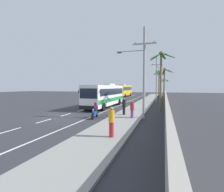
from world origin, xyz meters
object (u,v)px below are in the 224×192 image
coach_bus_far_lane (124,90)px  utility_pole_far (159,81)px  palm_second (159,79)px  pedestrian_far_walk (132,109)px  motorcycle_beside_bus (95,112)px  coach_bus_foreground (105,95)px  utility_pole_nearest (143,70)px  palm_fourth (164,83)px  pedestrian_near_kerb (111,121)px  utility_pole_mid (157,79)px  pedestrian_midwalk (124,106)px  palm_third (164,76)px  palm_nearest (161,67)px

coach_bus_far_lane → utility_pole_far: bearing=11.3°
palm_second → pedestrian_far_walk: bearing=-92.0°
motorcycle_beside_bus → pedestrian_far_walk: bearing=6.9°
coach_bus_foreground → pedestrian_far_walk: (5.77, -8.49, -0.90)m
utility_pole_nearest → palm_fourth: size_ratio=1.62×
pedestrian_near_kerb → utility_pole_mid: size_ratio=0.20×
pedestrian_midwalk → pedestrian_far_walk: 1.96m
pedestrian_midwalk → palm_third: (3.99, 14.98, 4.04)m
pedestrian_midwalk → utility_pole_nearest: 4.30m
pedestrian_near_kerb → utility_pole_mid: utility_pole_mid is taller
utility_pole_nearest → palm_third: (1.90, 16.03, 0.44)m
pedestrian_near_kerb → utility_pole_far: (1.21, 44.45, 3.74)m
utility_pole_nearest → coach_bus_foreground: bearing=130.0°
palm_nearest → palm_second: size_ratio=1.00×
palm_second → palm_third: palm_second is taller
motorcycle_beside_bus → pedestrian_midwalk: size_ratio=1.12×
pedestrian_near_kerb → pedestrian_far_walk: pedestrian_near_kerb is taller
coach_bus_foreground → palm_fourth: bearing=68.7°
motorcycle_beside_bus → palm_nearest: 10.61m
coach_bus_foreground → utility_pole_nearest: 10.78m
pedestrian_near_kerb → palm_fourth: size_ratio=0.34×
pedestrian_far_walk → palm_third: 17.28m
pedestrian_midwalk → pedestrian_far_walk: pedestrian_midwalk is taller
utility_pole_mid → coach_bus_foreground: bearing=-123.2°
coach_bus_foreground → utility_pole_far: bearing=76.8°
pedestrian_far_walk → utility_pole_nearest: bearing=99.4°
palm_third → coach_bus_foreground: bearing=-136.9°
utility_pole_nearest → palm_nearest: (1.51, 6.20, 0.92)m
pedestrian_midwalk → utility_pole_nearest: size_ratio=0.20×
utility_pole_mid → coach_bus_far_lane: bearing=122.9°
coach_bus_far_lane → palm_fourth: bearing=-23.6°
pedestrian_near_kerb → utility_pole_nearest: 7.78m
motorcycle_beside_bus → pedestrian_near_kerb: 6.91m
palm_fourth → pedestrian_far_walk: bearing=-95.3°
pedestrian_near_kerb → utility_pole_mid: bearing=133.6°
palm_nearest → palm_third: palm_nearest is taller
pedestrian_midwalk → pedestrian_far_walk: size_ratio=1.09×
pedestrian_midwalk → utility_pole_far: bearing=42.4°
motorcycle_beside_bus → utility_pole_far: utility_pole_far is taller
coach_bus_far_lane → palm_second: (10.71, 0.00, 3.39)m
palm_third → motorcycle_beside_bus: bearing=-110.8°
coach_bus_foreground → palm_fourth: 23.84m
pedestrian_midwalk → utility_pole_mid: 18.29m
motorcycle_beside_bus → utility_pole_nearest: utility_pole_nearest is taller
coach_bus_foreground → pedestrian_midwalk: (4.60, -6.92, -0.82)m
pedestrian_near_kerb → palm_third: bearing=129.5°
coach_bus_foreground → utility_pole_nearest: utility_pole_nearest is taller
pedestrian_near_kerb → palm_fourth: (2.91, 36.93, 2.99)m
coach_bus_far_lane → utility_pole_mid: utility_pole_mid is taller
pedestrian_far_walk → pedestrian_near_kerb: bearing=-20.0°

